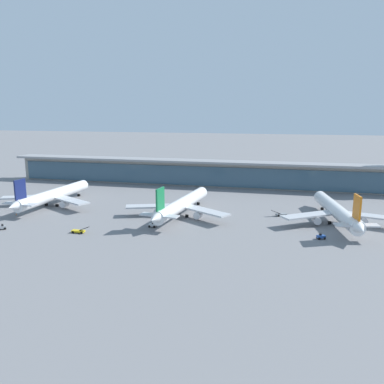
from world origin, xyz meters
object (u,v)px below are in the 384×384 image
object	(u,v)px
service_truck_mid_apron_grey	(281,214)
service_truck_at_far_stand_white	(152,225)
airliner_right_stand	(337,211)
safety_cone_alpha	(16,214)
airliner_centre_stand	(182,204)
airliner_left_stand	(53,195)
service_truck_near_nose_grey	(2,227)
service_truck_on_taxiway_blue	(321,237)
service_truck_under_wing_yellow	(79,231)
service_truck_by_tail_white	(32,199)

from	to	relation	value
service_truck_mid_apron_grey	service_truck_at_far_stand_white	xyz separation A→B (m)	(-47.25, -28.09, 0.07)
service_truck_at_far_stand_white	service_truck_mid_apron_grey	bearing A→B (deg)	30.73
airliner_right_stand	safety_cone_alpha	xyz separation A→B (m)	(-130.90, -18.22, -4.70)
airliner_centre_stand	airliner_right_stand	distance (m)	62.18
airliner_left_stand	safety_cone_alpha	distance (m)	20.43
service_truck_near_nose_grey	service_truck_on_taxiway_blue	distance (m)	116.22
service_truck_under_wing_yellow	service_truck_on_taxiway_blue	world-z (taller)	service_truck_under_wing_yellow
service_truck_near_nose_grey	safety_cone_alpha	size ratio (longest dim) A/B	4.63
service_truck_by_tail_white	safety_cone_alpha	world-z (taller)	service_truck_by_tail_white
airliner_right_stand	service_truck_near_nose_grey	size ratio (longest dim) A/B	18.39
service_truck_by_tail_white	service_truck_on_taxiway_blue	xyz separation A→B (m)	(131.67, -26.34, -0.82)
service_truck_mid_apron_grey	airliner_right_stand	bearing A→B (deg)	-16.42
airliner_right_stand	service_truck_under_wing_yellow	distance (m)	98.77
airliner_centre_stand	service_truck_at_far_stand_white	bearing A→B (deg)	-109.68
airliner_left_stand	service_truck_mid_apron_grey	xyz separation A→B (m)	(103.67, 5.52, -4.21)
service_truck_mid_apron_grey	service_truck_at_far_stand_white	distance (m)	54.97
service_truck_near_nose_grey	service_truck_by_tail_white	distance (m)	45.57
service_truck_mid_apron_grey	airliner_centre_stand	bearing A→B (deg)	-166.68
service_truck_mid_apron_grey	service_truck_by_tail_white	xyz separation A→B (m)	(-117.52, -1.70, 0.88)
airliner_right_stand	service_truck_at_far_stand_white	distance (m)	72.18
service_truck_mid_apron_grey	service_truck_under_wing_yellow	bearing A→B (deg)	-149.73
service_truck_under_wing_yellow	service_truck_on_taxiway_blue	size ratio (longest dim) A/B	2.07
airliner_left_stand	service_truck_by_tail_white	bearing A→B (deg)	164.58
safety_cone_alpha	service_truck_on_taxiway_blue	bearing A→B (deg)	-1.62
service_truck_under_wing_yellow	service_truck_at_far_stand_white	world-z (taller)	service_truck_under_wing_yellow
service_truck_on_taxiway_blue	safety_cone_alpha	distance (m)	123.67
airliner_right_stand	service_truck_mid_apron_grey	xyz separation A→B (m)	(-21.44, 6.32, -4.21)
airliner_left_stand	service_truck_on_taxiway_blue	distance (m)	120.03
airliner_right_stand	service_truck_near_nose_grey	distance (m)	128.16
airliner_centre_stand	service_truck_by_tail_white	distance (m)	77.35
airliner_centre_stand	service_truck_under_wing_yellow	bearing A→B (deg)	-133.58
airliner_right_stand	service_truck_near_nose_grey	xyz separation A→B (m)	(-122.38, -37.81, -4.14)
airliner_right_stand	service_truck_on_taxiway_blue	distance (m)	23.28
service_truck_under_wing_yellow	service_truck_by_tail_white	world-z (taller)	service_truck_by_tail_white
service_truck_mid_apron_grey	service_truck_by_tail_white	distance (m)	117.53
service_truck_mid_apron_grey	service_truck_at_far_stand_white	bearing A→B (deg)	-149.27
airliner_left_stand	service_truck_mid_apron_grey	distance (m)	103.90
service_truck_under_wing_yellow	service_truck_by_tail_white	bearing A→B (deg)	139.68
airliner_centre_stand	service_truck_on_taxiway_blue	bearing A→B (deg)	-18.57
service_truck_under_wing_yellow	safety_cone_alpha	size ratio (longest dim) A/B	9.75
service_truck_mid_apron_grey	service_truck_on_taxiway_blue	size ratio (longest dim) A/B	2.02
airliner_left_stand	safety_cone_alpha	size ratio (longest dim) A/B	85.44
service_truck_mid_apron_grey	service_truck_on_taxiway_blue	world-z (taller)	service_truck_mid_apron_grey
airliner_left_stand	service_truck_mid_apron_grey	size ratio (longest dim) A/B	8.98
airliner_centre_stand	safety_cone_alpha	world-z (taller)	airliner_centre_stand
service_truck_near_nose_grey	service_truck_under_wing_yellow	world-z (taller)	service_truck_under_wing_yellow
service_truck_at_far_stand_white	safety_cone_alpha	distance (m)	62.31
service_truck_by_tail_white	service_truck_near_nose_grey	bearing A→B (deg)	-68.66
airliner_centre_stand	service_truck_by_tail_white	world-z (taller)	airliner_centre_stand
airliner_centre_stand	airliner_left_stand	bearing A→B (deg)	176.27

